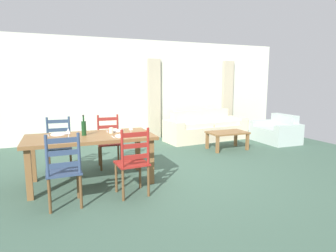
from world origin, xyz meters
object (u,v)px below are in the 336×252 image
at_px(armchair_upholstered, 277,132).
at_px(dining_table, 91,141).
at_px(dining_chair_far_right, 109,141).
at_px(dining_chair_near_left, 64,171).
at_px(dining_chair_near_right, 133,162).
at_px(coffee_table, 227,134).
at_px(wine_bottle, 84,128).
at_px(wine_glass_near_right, 131,128).
at_px(couch, 205,129).
at_px(dining_chair_far_left, 59,145).
at_px(wine_glass_near_left, 68,131).
at_px(coffee_cup_primary, 111,130).

bearing_deg(armchair_upholstered, dining_table, -164.34).
height_order(dining_chair_far_right, armchair_upholstered, dining_chair_far_right).
xyz_separation_m(dining_chair_near_left, dining_chair_near_right, (0.89, 0.05, 0.00)).
bearing_deg(coffee_table, wine_bottle, -161.95).
bearing_deg(coffee_table, armchair_upholstered, 8.33).
relative_size(wine_glass_near_right, coffee_table, 0.18).
bearing_deg(couch, coffee_table, -93.63).
bearing_deg(wine_glass_near_right, coffee_table, 26.00).
relative_size(dining_chair_far_left, couch, 0.41).
distance_m(dining_chair_near_right, wine_bottle, 1.05).
relative_size(dining_chair_near_left, couch, 0.41).
bearing_deg(dining_chair_near_left, armchair_upholstered, 22.13).
xyz_separation_m(dining_chair_far_left, wine_glass_near_left, (0.13, -0.90, 0.38)).
bearing_deg(dining_chair_far_left, couch, 23.00).
xyz_separation_m(dining_table, dining_chair_far_right, (0.42, 0.78, -0.19)).
height_order(dining_chair_near_right, coffee_table, dining_chair_near_right).
relative_size(dining_chair_far_right, wine_glass_near_right, 5.96).
distance_m(dining_chair_near_right, dining_chair_far_right, 1.52).
height_order(dining_chair_far_right, wine_bottle, wine_bottle).
distance_m(wine_bottle, wine_glass_near_right, 0.72).
xyz_separation_m(dining_chair_near_left, dining_chair_far_right, (0.84, 1.57, 0.00)).
bearing_deg(wine_glass_near_left, coffee_cup_primary, 19.66).
relative_size(dining_chair_far_right, coffee_table, 1.07).
bearing_deg(armchair_upholstered, coffee_table, -171.67).
height_order(dining_chair_near_right, coffee_cup_primary, dining_chair_near_right).
distance_m(dining_table, coffee_cup_primary, 0.37).
xyz_separation_m(dining_chair_near_right, dining_chair_far_right, (-0.06, 1.52, 0.00)).
height_order(couch, coffee_table, couch).
bearing_deg(dining_chair_near_right, dining_chair_far_left, 121.76).
height_order(dining_table, dining_chair_far_right, dining_chair_far_right).
height_order(coffee_cup_primary, couch, coffee_cup_primary).
xyz_separation_m(dining_chair_near_left, wine_bottle, (0.33, 0.84, 0.39)).
bearing_deg(coffee_cup_primary, dining_chair_far_left, 139.76).
bearing_deg(coffee_table, dining_chair_near_right, -145.71).
bearing_deg(dining_table, dining_chair_far_right, 61.74).
bearing_deg(dining_chair_near_right, wine_glass_near_right, 77.78).
bearing_deg(dining_chair_far_left, wine_bottle, -62.41).
bearing_deg(wine_bottle, armchair_upholstered, 14.84).
relative_size(wine_bottle, couch, 0.13).
xyz_separation_m(dining_table, armchair_upholstered, (4.92, 1.38, -0.41)).
distance_m(dining_chair_near_left, wine_glass_near_right, 1.27).
relative_size(wine_glass_near_left, coffee_cup_primary, 1.79).
xyz_separation_m(coffee_cup_primary, couch, (2.96, 2.26, -0.50)).
distance_m(dining_table, dining_chair_near_right, 0.90).
bearing_deg(coffee_table, coffee_cup_primary, -160.10).
height_order(dining_chair_near_left, dining_chair_near_right, same).
distance_m(dining_chair_far_left, coffee_table, 3.69).
height_order(dining_table, dining_chair_near_right, dining_chair_near_right).
bearing_deg(armchair_upholstered, coffee_cup_primary, -164.25).
bearing_deg(couch, dining_chair_near_left, -139.81).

